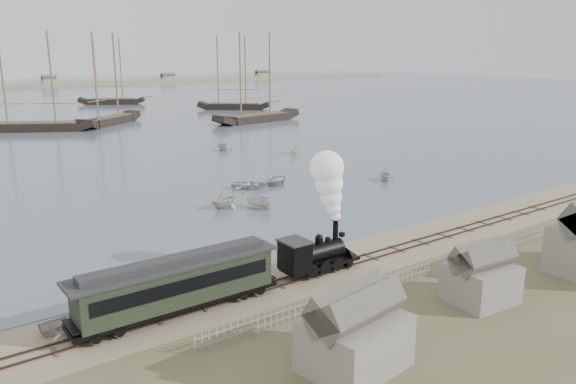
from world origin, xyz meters
TOP-DOWN VIEW (x-y plane):
  - ground at (0.00, 0.00)m, footprint 600.00×600.00m
  - rail_track at (0.00, -2.00)m, footprint 120.00×1.80m
  - picket_fence_west at (-6.50, -7.00)m, footprint 19.00×0.10m
  - picket_fence_east at (12.50, -7.50)m, footprint 15.00×0.10m
  - shed_left at (-10.00, -13.00)m, footprint 5.00×4.00m
  - shed_mid at (2.00, -12.00)m, footprint 4.00×3.50m
  - locomotive at (-2.44, -2.00)m, footprint 6.90×2.57m
  - passenger_coach at (-14.54, -2.00)m, footprint 13.31×2.57m
  - beached_dinghy at (-20.32, -0.13)m, footprint 3.14×4.09m
  - rowboat_1 at (-0.16, 17.35)m, footprint 3.70×4.05m
  - rowboat_2 at (2.61, 15.21)m, footprint 3.85×2.21m
  - rowboat_3 at (6.58, 22.87)m, footprint 5.29×5.41m
  - rowboat_4 at (22.42, 16.34)m, footprint 3.99×3.88m
  - rowboat_5 at (24.39, 37.99)m, footprint 2.94×3.12m
  - rowboat_7 at (17.16, 47.69)m, footprint 3.59×3.15m
  - rowboat_8 at (10.76, 23.20)m, footprint 5.03×5.32m
  - schooner_2 at (-2.13, 90.52)m, footprint 23.89×16.63m
  - schooner_3 at (13.83, 91.84)m, footprint 18.44×15.65m
  - schooner_4 at (42.80, 76.46)m, footprint 23.51×8.59m
  - schooner_5 at (52.82, 103.77)m, footprint 18.20×16.19m
  - schooner_8 at (30.94, 139.55)m, footprint 19.06×13.78m

SIDE VIEW (x-z plane):
  - ground at x=0.00m, z-range 0.00..0.00m
  - picket_fence_west at x=-6.50m, z-range -0.60..0.60m
  - picket_fence_east at x=12.50m, z-range -0.60..0.60m
  - shed_left at x=-10.00m, z-range -2.05..2.05m
  - shed_mid at x=2.00m, z-range -1.80..1.80m
  - rail_track at x=0.00m, z-range -0.04..0.12m
  - beached_dinghy at x=-20.32m, z-range 0.00..0.79m
  - rowboat_8 at x=10.76m, z-range 0.06..0.96m
  - rowboat_3 at x=6.58m, z-range 0.06..0.98m
  - rowboat_5 at x=24.39m, z-range 0.06..1.26m
  - rowboat_2 at x=2.61m, z-range 0.06..1.46m
  - rowboat_4 at x=22.42m, z-range 0.06..1.66m
  - rowboat_1 at x=-0.16m, z-range 0.06..1.87m
  - rowboat_7 at x=17.16m, z-range 0.06..1.87m
  - passenger_coach at x=-14.54m, z-range 0.43..3.67m
  - locomotive at x=-2.44m, z-range -0.32..8.28m
  - schooner_2 at x=-2.13m, z-range 0.06..20.06m
  - schooner_3 at x=13.83m, z-range 0.06..20.06m
  - schooner_4 at x=42.80m, z-range 0.06..20.06m
  - schooner_5 at x=52.82m, z-range 0.06..20.06m
  - schooner_8 at x=30.94m, z-range 0.06..20.06m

